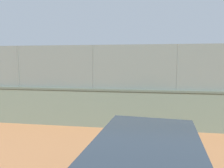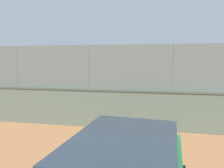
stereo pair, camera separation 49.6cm
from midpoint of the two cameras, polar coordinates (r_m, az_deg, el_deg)
The scene contains 7 objects.
ground_plane at distance 18.90m, azimuth -0.67°, elevation -1.94°, with size 260.00×260.00×0.00m, color #A36B42.
perimeter_wall at distance 8.65m, azimuth 4.19°, elevation -6.66°, with size 23.89×0.46×1.61m.
fence_panel_on_wall at distance 8.43m, azimuth 4.29°, elevation 4.61°, with size 23.48×0.13×1.78m.
player_crossing_court at distance 16.87m, azimuth 18.31°, elevation -0.20°, with size 0.93×0.94×1.54m.
player_at_service_line at distance 17.01m, azimuth -21.40°, elevation -0.36°, with size 0.89×0.70×1.50m.
sports_ball at distance 15.96m, azimuth 18.23°, elevation -3.59°, with size 0.14×0.14×0.14m, color white.
spare_ball_by_wall at distance 10.43m, azimuth 16.87°, elevation -8.97°, with size 0.10×0.10×0.10m, color yellow.
Camera 1 is at (-2.81, 18.48, 2.79)m, focal length 33.71 mm.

